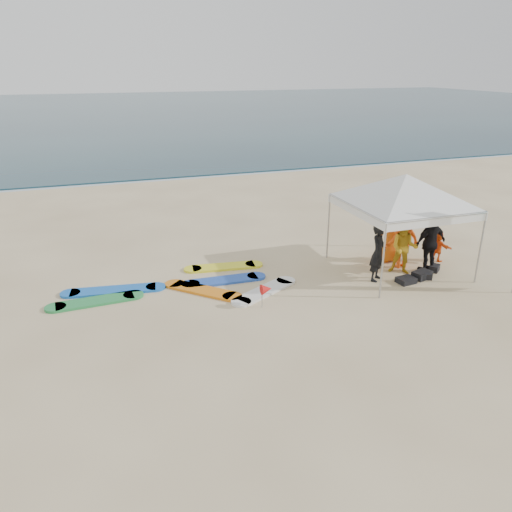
{
  "coord_description": "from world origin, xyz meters",
  "views": [
    {
      "loc": [
        -4.29,
        -8.85,
        5.91
      ],
      "look_at": [
        -0.37,
        2.6,
        1.2
      ],
      "focal_mm": 35.0,
      "sensor_mm": 36.0,
      "label": 1
    }
  ],
  "objects_px": {
    "person_yellow": "(404,248)",
    "person_black_b": "(430,243)",
    "canopy_tent": "(407,174)",
    "marker_pennant": "(266,289)",
    "person_orange_a": "(403,239)",
    "person_orange_b": "(392,234)",
    "surfboard_spread": "(186,286)",
    "person_seated": "(438,246)",
    "person_black_a": "(378,253)"
  },
  "relations": [
    {
      "from": "marker_pennant",
      "to": "person_yellow",
      "type": "bearing_deg",
      "value": 9.44
    },
    {
      "from": "person_black_b",
      "to": "surfboard_spread",
      "type": "xyz_separation_m",
      "value": [
        -7.15,
        1.2,
        -0.88
      ]
    },
    {
      "from": "canopy_tent",
      "to": "marker_pennant",
      "type": "distance_m",
      "value": 5.34
    },
    {
      "from": "person_seated",
      "to": "canopy_tent",
      "type": "height_order",
      "value": "canopy_tent"
    },
    {
      "from": "person_black_a",
      "to": "marker_pennant",
      "type": "xyz_separation_m",
      "value": [
        -3.61,
        -0.58,
        -0.35
      ]
    },
    {
      "from": "person_black_a",
      "to": "person_orange_b",
      "type": "bearing_deg",
      "value": 4.19
    },
    {
      "from": "person_orange_a",
      "to": "surfboard_spread",
      "type": "relative_size",
      "value": 0.28
    },
    {
      "from": "person_yellow",
      "to": "surfboard_spread",
      "type": "xyz_separation_m",
      "value": [
        -6.34,
        1.08,
        -0.78
      ]
    },
    {
      "from": "person_orange_b",
      "to": "person_seated",
      "type": "xyz_separation_m",
      "value": [
        1.45,
        -0.47,
        -0.43
      ]
    },
    {
      "from": "person_black_b",
      "to": "surfboard_spread",
      "type": "bearing_deg",
      "value": -15.29
    },
    {
      "from": "person_black_a",
      "to": "person_yellow",
      "type": "relative_size",
      "value": 1.04
    },
    {
      "from": "person_black_b",
      "to": "person_seated",
      "type": "xyz_separation_m",
      "value": [
        0.85,
        0.65,
        -0.43
      ]
    },
    {
      "from": "person_orange_b",
      "to": "marker_pennant",
      "type": "bearing_deg",
      "value": 20.68
    },
    {
      "from": "person_black_b",
      "to": "canopy_tent",
      "type": "distance_m",
      "value": 2.2
    },
    {
      "from": "person_orange_a",
      "to": "person_black_b",
      "type": "distance_m",
      "value": 0.81
    },
    {
      "from": "marker_pennant",
      "to": "person_black_b",
      "type": "bearing_deg",
      "value": 6.7
    },
    {
      "from": "canopy_tent",
      "to": "person_black_a",
      "type": "bearing_deg",
      "value": -154.37
    },
    {
      "from": "person_yellow",
      "to": "marker_pennant",
      "type": "xyz_separation_m",
      "value": [
        -4.6,
        -0.76,
        -0.32
      ]
    },
    {
      "from": "person_orange_a",
      "to": "marker_pennant",
      "type": "distance_m",
      "value": 5.02
    },
    {
      "from": "canopy_tent",
      "to": "marker_pennant",
      "type": "bearing_deg",
      "value": -166.96
    },
    {
      "from": "person_orange_b",
      "to": "surfboard_spread",
      "type": "bearing_deg",
      "value": -0.1
    },
    {
      "from": "marker_pennant",
      "to": "person_black_a",
      "type": "bearing_deg",
      "value": 9.16
    },
    {
      "from": "person_black_a",
      "to": "person_black_b",
      "type": "relative_size",
      "value": 0.92
    },
    {
      "from": "person_orange_b",
      "to": "person_seated",
      "type": "relative_size",
      "value": 1.89
    },
    {
      "from": "person_black_b",
      "to": "person_orange_b",
      "type": "bearing_deg",
      "value": -67.43
    },
    {
      "from": "person_seated",
      "to": "marker_pennant",
      "type": "relative_size",
      "value": 1.5
    },
    {
      "from": "person_black_a",
      "to": "canopy_tent",
      "type": "relative_size",
      "value": 0.38
    },
    {
      "from": "person_black_b",
      "to": "surfboard_spread",
      "type": "height_order",
      "value": "person_black_b"
    },
    {
      "from": "person_yellow",
      "to": "surfboard_spread",
      "type": "relative_size",
      "value": 0.25
    },
    {
      "from": "person_yellow",
      "to": "person_black_b",
      "type": "relative_size",
      "value": 0.89
    },
    {
      "from": "person_yellow",
      "to": "surfboard_spread",
      "type": "bearing_deg",
      "value": -153.49
    },
    {
      "from": "person_seated",
      "to": "person_black_b",
      "type": "bearing_deg",
      "value": 116.37
    },
    {
      "from": "person_black_a",
      "to": "person_black_b",
      "type": "height_order",
      "value": "person_black_b"
    },
    {
      "from": "canopy_tent",
      "to": "marker_pennant",
      "type": "relative_size",
      "value": 6.98
    },
    {
      "from": "surfboard_spread",
      "to": "marker_pennant",
      "type": "bearing_deg",
      "value": -46.55
    },
    {
      "from": "canopy_tent",
      "to": "marker_pennant",
      "type": "height_order",
      "value": "canopy_tent"
    },
    {
      "from": "person_orange_b",
      "to": "surfboard_spread",
      "type": "xyz_separation_m",
      "value": [
        -6.55,
        0.09,
        -0.87
      ]
    },
    {
      "from": "person_orange_b",
      "to": "person_black_b",
      "type": "bearing_deg",
      "value": 119.01
    },
    {
      "from": "person_yellow",
      "to": "surfboard_spread",
      "type": "distance_m",
      "value": 6.48
    },
    {
      "from": "person_orange_a",
      "to": "canopy_tent",
      "type": "bearing_deg",
      "value": 37.25
    },
    {
      "from": "person_orange_b",
      "to": "marker_pennant",
      "type": "height_order",
      "value": "person_orange_b"
    },
    {
      "from": "person_seated",
      "to": "canopy_tent",
      "type": "bearing_deg",
      "value": 86.36
    },
    {
      "from": "person_yellow",
      "to": "marker_pennant",
      "type": "relative_size",
      "value": 2.54
    },
    {
      "from": "marker_pennant",
      "to": "surfboard_spread",
      "type": "bearing_deg",
      "value": 133.45
    },
    {
      "from": "person_orange_a",
      "to": "marker_pennant",
      "type": "xyz_separation_m",
      "value": [
        -4.85,
        -1.23,
        -0.41
      ]
    },
    {
      "from": "person_orange_a",
      "to": "person_orange_b",
      "type": "xyz_separation_m",
      "value": [
        -0.04,
        0.52,
        0.01
      ]
    },
    {
      "from": "person_black_b",
      "to": "person_seated",
      "type": "relative_size",
      "value": 1.91
    },
    {
      "from": "person_black_b",
      "to": "surfboard_spread",
      "type": "relative_size",
      "value": 0.29
    },
    {
      "from": "person_black_a",
      "to": "surfboard_spread",
      "type": "bearing_deg",
      "value": 126.85
    },
    {
      "from": "person_black_b",
      "to": "person_black_a",
      "type": "bearing_deg",
      "value": -4.02
    }
  ]
}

